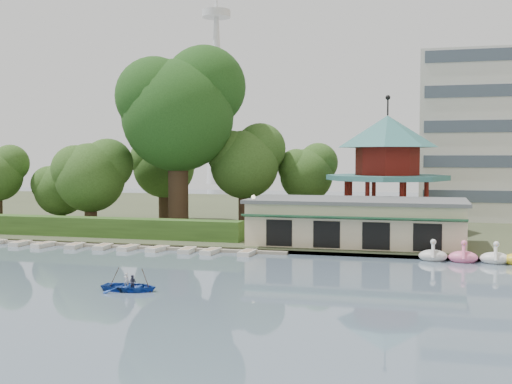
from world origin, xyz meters
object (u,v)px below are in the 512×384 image
(boathouse, at_px, (356,221))
(rowboat_with_passengers, at_px, (130,283))
(dock, at_px, (102,245))
(big_tree, at_px, (180,106))
(pavilion, at_px, (387,161))

(boathouse, relative_size, rowboat_with_passengers, 3.89)
(dock, distance_m, big_tree, 17.34)
(boathouse, height_order, pavilion, pavilion)
(pavilion, bearing_deg, rowboat_with_passengers, -112.81)
(pavilion, xyz_separation_m, big_tree, (-20.84, -3.81, 5.68))
(big_tree, bearing_deg, boathouse, -18.25)
(boathouse, bearing_deg, dock, -167.76)
(big_tree, distance_m, rowboat_with_passengers, 31.28)
(dock, distance_m, pavilion, 29.14)
(boathouse, xyz_separation_m, rowboat_with_passengers, (-11.19, -21.34, -1.88))
(dock, distance_m, boathouse, 22.62)
(boathouse, xyz_separation_m, big_tree, (-18.84, 6.21, 10.79))
(pavilion, bearing_deg, big_tree, -169.63)
(pavilion, height_order, rowboat_with_passengers, pavilion)
(big_tree, relative_size, rowboat_with_passengers, 4.01)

